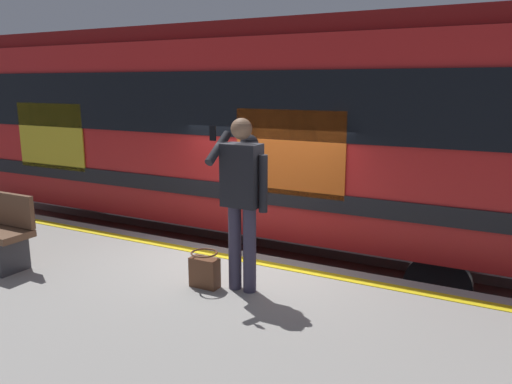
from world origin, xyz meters
name	(u,v)px	position (x,y,z in m)	size (l,w,h in m)	color
ground_plane	(249,314)	(0.00, 0.00, 0.00)	(23.92, 23.92, 0.00)	#4C4742
platform	(148,356)	(0.00, 2.08, 0.45)	(12.73, 4.15, 0.90)	gray
safety_line	(237,258)	(0.00, 0.30, 0.90)	(12.47, 0.16, 0.01)	yellow
track_rail_near	(287,278)	(0.00, -1.25, 0.08)	(16.55, 0.08, 0.16)	slate
track_rail_far	(320,252)	(0.00, -2.69, 0.08)	(16.55, 0.08, 0.16)	slate
train_carriage	(207,121)	(1.93, -1.97, 2.43)	(12.99, 2.98, 3.78)	red
passenger	(242,191)	(-0.54, 1.11, 2.00)	(0.57, 0.55, 1.85)	#383347
handbag	(205,271)	(-0.13, 1.25, 1.09)	(0.32, 0.30, 0.40)	#59331E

